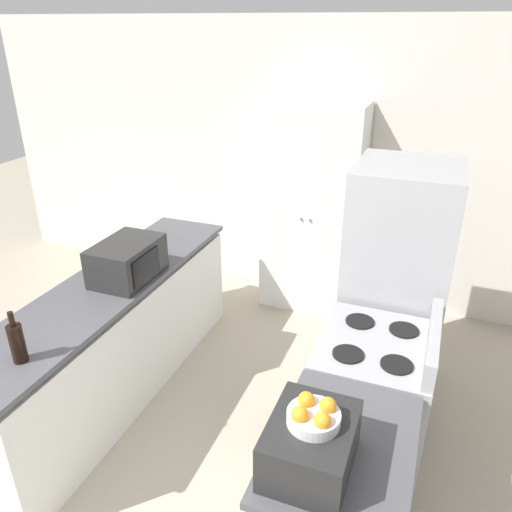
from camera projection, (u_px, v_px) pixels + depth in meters
The scene contains 9 objects.
wall_back at pixel (315, 166), 4.68m from camera, with size 7.00×0.06×2.60m.
counter_left at pixel (115, 340), 3.62m from camera, with size 0.60×2.52×0.90m.
pantry_cabinet at pixel (312, 210), 4.57m from camera, with size 0.87×0.48×1.93m.
stove at pixel (369, 404), 2.99m from camera, with size 0.66×0.72×1.06m.
refrigerator at pixel (395, 288), 3.44m from camera, with size 0.69×0.70×1.73m.
microwave at pixel (127, 261), 3.45m from camera, with size 0.36×0.51×0.27m.
wine_bottle at pixel (17, 342), 2.60m from camera, with size 0.08×0.08×0.30m.
toaster_oven at pixel (310, 444), 1.98m from camera, with size 0.34×0.42×0.22m.
fruit_bowl at pixel (314, 415), 1.92m from camera, with size 0.21×0.21×0.10m.
Camera 1 is at (1.13, -1.08, 2.54)m, focal length 35.00 mm.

